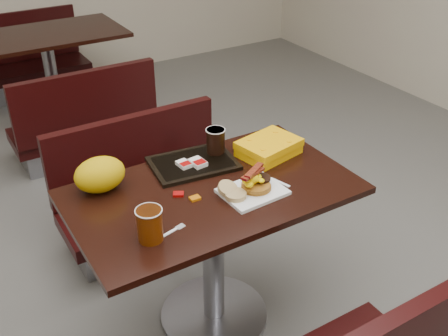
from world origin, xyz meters
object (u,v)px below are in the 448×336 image
coffee_cup_near (150,225)px  clamshell (269,147)px  table_near (213,258)px  table_far (52,79)px  knife (275,180)px  paper_bag (100,175)px  fork (167,234)px  coffee_cup_far (216,141)px  hashbrown_sleeve_right (198,163)px  tray (193,163)px  bench_far_s (80,111)px  platter (253,192)px  bench_near_n (150,189)px  hashbrown_sleeve_left (184,164)px  bench_far_n (31,56)px  pancake_stack (256,186)px

coffee_cup_near → clamshell: 0.80m
table_near → table_far: bearing=90.0°
knife → paper_bag: (-0.66, 0.32, 0.07)m
table_near → fork: (-0.30, -0.18, 0.38)m
coffee_cup_near → coffee_cup_far: size_ratio=1.12×
hashbrown_sleeve_right → tray: bearing=94.1°
coffee_cup_near → knife: 0.64m
bench_far_s → knife: knife is taller
platter → fork: (-0.42, -0.06, -0.01)m
table_near → bench_near_n: size_ratio=1.20×
bench_near_n → tray: 0.63m
table_far → hashbrown_sleeve_left: bearing=-90.7°
platter → hashbrown_sleeve_right: 0.31m
coffee_cup_far → bench_far_s: bearing=95.5°
bench_near_n → platter: 0.92m
tray → bench_far_n: bearing=97.6°
coffee_cup_near → pancake_stack: bearing=7.2°
table_near → paper_bag: (-0.40, 0.24, 0.45)m
bench_far_n → paper_bag: bearing=-97.5°
paper_bag → pancake_stack: bearing=-32.4°
hashbrown_sleeve_right → paper_bag: size_ratio=0.37×
coffee_cup_near → hashbrown_sleeve_left: coffee_cup_near is taller
bench_far_s → coffee_cup_far: coffee_cup_far is taller
tray → knife: bearing=-44.3°
platter → fork: 0.43m
table_near → hashbrown_sleeve_left: hashbrown_sleeve_left is taller
pancake_stack → clamshell: (0.23, 0.23, 0.01)m
bench_near_n → fork: fork is taller
bench_far_s → coffee_cup_near: coffee_cup_near is taller
table_far → bench_near_n: bearing=-90.0°
fork → hashbrown_sleeve_left: size_ratio=1.86×
bench_far_n → platter: size_ratio=3.92×
coffee_cup_near → bench_far_s: bearing=80.1°
platter → knife: (0.14, 0.03, -0.01)m
coffee_cup_near → paper_bag: paper_bag is taller
pancake_stack → hashbrown_sleeve_right: bearing=111.5°
bench_near_n → coffee_cup_far: (0.16, -0.46, 0.47)m
pancake_stack → hashbrown_sleeve_right: 0.32m
tray → paper_bag: paper_bag is taller
coffee_cup_near → fork: 0.09m
clamshell → pancake_stack: bearing=-146.1°
table_far → clamshell: 2.54m
pancake_stack → hashbrown_sleeve_left: size_ratio=1.85×
table_near → table_far: same height
knife → paper_bag: bearing=-132.7°
bench_far_n → coffee_cup_near: (-0.36, -3.47, 0.46)m
knife → clamshell: 0.23m
table_near → hashbrown_sleeve_right: bearing=80.6°
coffee_cup_far → paper_bag: bearing=-179.5°
fork → hashbrown_sleeve_right: 0.49m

